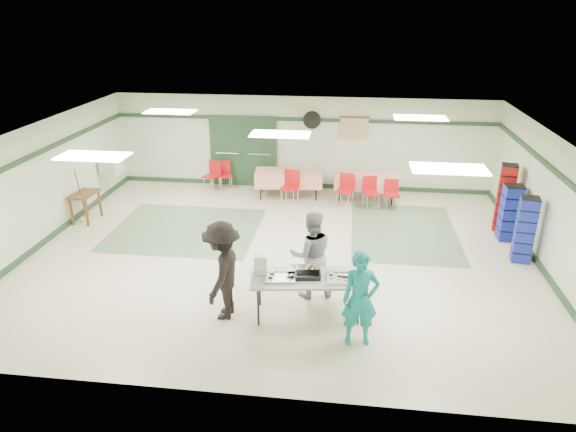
# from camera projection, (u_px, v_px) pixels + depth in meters

# --- Properties ---
(floor) EXTENTS (11.00, 11.00, 0.00)m
(floor) POSITION_uv_depth(u_px,v_px,m) (281.00, 253.00, 11.39)
(floor) COLOR beige
(floor) RESTS_ON ground
(ceiling) EXTENTS (11.00, 11.00, 0.00)m
(ceiling) POSITION_uv_depth(u_px,v_px,m) (280.00, 133.00, 10.36)
(ceiling) COLOR silver
(ceiling) RESTS_ON wall_back
(wall_back) EXTENTS (11.00, 0.00, 11.00)m
(wall_back) POSITION_uv_depth(u_px,v_px,m) (302.00, 143.00, 15.00)
(wall_back) COLOR beige
(wall_back) RESTS_ON floor
(wall_front) EXTENTS (11.00, 0.00, 11.00)m
(wall_front) POSITION_uv_depth(u_px,v_px,m) (234.00, 313.00, 6.75)
(wall_front) COLOR beige
(wall_front) RESTS_ON floor
(wall_left) EXTENTS (0.00, 9.00, 9.00)m
(wall_left) POSITION_uv_depth(u_px,v_px,m) (38.00, 185.00, 11.50)
(wall_left) COLOR beige
(wall_left) RESTS_ON floor
(wall_right) EXTENTS (0.00, 9.00, 9.00)m
(wall_right) POSITION_uv_depth(u_px,v_px,m) (553.00, 208.00, 10.25)
(wall_right) COLOR beige
(wall_right) RESTS_ON floor
(trim_back) EXTENTS (11.00, 0.06, 0.10)m
(trim_back) POSITION_uv_depth(u_px,v_px,m) (302.00, 119.00, 14.71)
(trim_back) COLOR #203B23
(trim_back) RESTS_ON wall_back
(baseboard_back) EXTENTS (11.00, 0.06, 0.12)m
(baseboard_back) POSITION_uv_depth(u_px,v_px,m) (301.00, 185.00, 15.47)
(baseboard_back) COLOR #203B23
(baseboard_back) RESTS_ON floor
(trim_left) EXTENTS (0.06, 9.00, 0.10)m
(trim_left) POSITION_uv_depth(u_px,v_px,m) (33.00, 155.00, 11.23)
(trim_left) COLOR #203B23
(trim_left) RESTS_ON wall_back
(baseboard_left) EXTENTS (0.06, 9.00, 0.12)m
(baseboard_left) POSITION_uv_depth(u_px,v_px,m) (50.00, 238.00, 11.99)
(baseboard_left) COLOR #203B23
(baseboard_left) RESTS_ON floor
(trim_right) EXTENTS (0.06, 9.00, 0.10)m
(trim_right) POSITION_uv_depth(u_px,v_px,m) (558.00, 174.00, 9.99)
(trim_right) COLOR #203B23
(trim_right) RESTS_ON wall_back
(baseboard_right) EXTENTS (0.06, 9.00, 0.12)m
(baseboard_right) POSITION_uv_depth(u_px,v_px,m) (539.00, 265.00, 10.75)
(baseboard_right) COLOR #203B23
(baseboard_right) RESTS_ON floor
(green_patch_a) EXTENTS (3.50, 3.00, 0.01)m
(green_patch_a) POSITION_uv_depth(u_px,v_px,m) (186.00, 229.00, 12.59)
(green_patch_a) COLOR #648460
(green_patch_a) RESTS_ON floor
(green_patch_b) EXTENTS (2.50, 3.50, 0.01)m
(green_patch_b) POSITION_uv_depth(u_px,v_px,m) (403.00, 232.00, 12.45)
(green_patch_b) COLOR #648460
(green_patch_b) RESTS_ON floor
(double_door_left) EXTENTS (0.90, 0.06, 2.10)m
(double_door_left) POSITION_uv_depth(u_px,v_px,m) (228.00, 151.00, 15.31)
(double_door_left) COLOR #979A97
(double_door_left) RESTS_ON floor
(double_door_right) EXTENTS (0.90, 0.06, 2.10)m
(double_door_right) POSITION_uv_depth(u_px,v_px,m) (259.00, 152.00, 15.20)
(double_door_right) COLOR #979A97
(double_door_right) RESTS_ON floor
(door_frame) EXTENTS (2.00, 0.03, 2.15)m
(door_frame) POSITION_uv_depth(u_px,v_px,m) (243.00, 152.00, 15.24)
(door_frame) COLOR #203B23
(door_frame) RESTS_ON floor
(wall_fan) EXTENTS (0.50, 0.10, 0.50)m
(wall_fan) POSITION_uv_depth(u_px,v_px,m) (312.00, 120.00, 14.64)
(wall_fan) COLOR black
(wall_fan) RESTS_ON wall_back
(scroll_banner) EXTENTS (0.80, 0.02, 0.60)m
(scroll_banner) POSITION_uv_depth(u_px,v_px,m) (354.00, 128.00, 14.59)
(scroll_banner) COLOR tan
(scroll_banner) RESTS_ON wall_back
(serving_table) EXTENTS (2.07, 1.05, 0.76)m
(serving_table) POSITION_uv_depth(u_px,v_px,m) (308.00, 279.00, 8.86)
(serving_table) COLOR #9F9F9A
(serving_table) RESTS_ON floor
(sheet_tray_right) EXTENTS (0.63, 0.51, 0.02)m
(sheet_tray_right) POSITION_uv_depth(u_px,v_px,m) (343.00, 279.00, 8.76)
(sheet_tray_right) COLOR silver
(sheet_tray_right) RESTS_ON serving_table
(sheet_tray_mid) EXTENTS (0.64, 0.52, 0.02)m
(sheet_tray_mid) POSITION_uv_depth(u_px,v_px,m) (304.00, 272.00, 9.00)
(sheet_tray_mid) COLOR silver
(sheet_tray_mid) RESTS_ON serving_table
(sheet_tray_left) EXTENTS (0.58, 0.47, 0.02)m
(sheet_tray_left) POSITION_uv_depth(u_px,v_px,m) (280.00, 278.00, 8.79)
(sheet_tray_left) COLOR silver
(sheet_tray_left) RESTS_ON serving_table
(baking_pan) EXTENTS (0.47, 0.33, 0.08)m
(baking_pan) POSITION_uv_depth(u_px,v_px,m) (308.00, 275.00, 8.82)
(baking_pan) COLOR black
(baking_pan) RESTS_ON serving_table
(foam_box_stack) EXTENTS (0.24, 0.23, 0.35)m
(foam_box_stack) POSITION_uv_depth(u_px,v_px,m) (261.00, 264.00, 8.91)
(foam_box_stack) COLOR white
(foam_box_stack) RESTS_ON serving_table
(volunteer_teal) EXTENTS (0.65, 0.48, 1.62)m
(volunteer_teal) POSITION_uv_depth(u_px,v_px,m) (360.00, 299.00, 8.09)
(volunteer_teal) COLOR teal
(volunteer_teal) RESTS_ON floor
(volunteer_grey) EXTENTS (0.96, 0.83, 1.69)m
(volunteer_grey) POSITION_uv_depth(u_px,v_px,m) (311.00, 255.00, 9.44)
(volunteer_grey) COLOR gray
(volunteer_grey) RESTS_ON floor
(volunteer_dark) EXTENTS (0.71, 1.18, 1.78)m
(volunteer_dark) POSITION_uv_depth(u_px,v_px,m) (222.00, 271.00, 8.78)
(volunteer_dark) COLOR black
(volunteer_dark) RESTS_ON floor
(dining_table_a) EXTENTS (1.80, 0.94, 0.77)m
(dining_table_a) POSITION_uv_depth(u_px,v_px,m) (367.00, 181.00, 14.27)
(dining_table_a) COLOR red
(dining_table_a) RESTS_ON floor
(dining_table_b) EXTENTS (1.94, 1.00, 0.77)m
(dining_table_b) POSITION_uv_depth(u_px,v_px,m) (289.00, 178.00, 14.52)
(dining_table_b) COLOR red
(dining_table_b) RESTS_ON floor
(chair_a) EXTENTS (0.51, 0.51, 0.86)m
(chair_a) POSITION_uv_depth(u_px,v_px,m) (370.00, 189.00, 13.75)
(chair_a) COLOR red
(chair_a) RESTS_ON floor
(chair_b) EXTENTS (0.53, 0.53, 0.91)m
(chair_b) POSITION_uv_depth(u_px,v_px,m) (346.00, 187.00, 13.82)
(chair_b) COLOR red
(chair_b) RESTS_ON floor
(chair_c) EXTENTS (0.41, 0.41, 0.80)m
(chair_c) POSITION_uv_depth(u_px,v_px,m) (392.00, 191.00, 13.70)
(chair_c) COLOR red
(chair_c) RESTS_ON floor
(chair_d) EXTENTS (0.53, 0.53, 0.94)m
(chair_d) POSITION_uv_depth(u_px,v_px,m) (291.00, 184.00, 13.98)
(chair_d) COLOR red
(chair_d) RESTS_ON floor
(chair_loose_a) EXTENTS (0.51, 0.52, 0.83)m
(chair_loose_a) POSITION_uv_depth(u_px,v_px,m) (224.00, 172.00, 15.19)
(chair_loose_a) COLOR red
(chair_loose_a) RESTS_ON floor
(chair_loose_b) EXTENTS (0.54, 0.54, 0.88)m
(chair_loose_b) POSITION_uv_depth(u_px,v_px,m) (213.00, 172.00, 15.04)
(chair_loose_b) COLOR red
(chair_loose_b) RESTS_ON floor
(crate_stack_blue_a) EXTENTS (0.41, 0.41, 1.33)m
(crate_stack_blue_a) POSITION_uv_depth(u_px,v_px,m) (510.00, 213.00, 11.81)
(crate_stack_blue_a) COLOR navy
(crate_stack_blue_a) RESTS_ON floor
(crate_stack_red) EXTENTS (0.43, 0.43, 1.65)m
(crate_stack_red) POSITION_uv_depth(u_px,v_px,m) (505.00, 198.00, 12.26)
(crate_stack_red) COLOR #A11210
(crate_stack_red) RESTS_ON floor
(crate_stack_blue_b) EXTENTS (0.43, 0.43, 1.45)m
(crate_stack_blue_b) POSITION_uv_depth(u_px,v_px,m) (525.00, 230.00, 10.78)
(crate_stack_blue_b) COLOR navy
(crate_stack_blue_b) RESTS_ON floor
(printer_table) EXTENTS (0.56, 0.82, 0.74)m
(printer_table) POSITION_uv_depth(u_px,v_px,m) (84.00, 197.00, 12.86)
(printer_table) COLOR brown
(printer_table) RESTS_ON floor
(office_printer) EXTENTS (0.56, 0.51, 0.40)m
(office_printer) POSITION_uv_depth(u_px,v_px,m) (111.00, 166.00, 14.22)
(office_printer) COLOR #B5B5B0
(office_printer) RESTS_ON printer_table
(broom) EXTENTS (0.03, 0.22, 1.34)m
(broom) POSITION_uv_depth(u_px,v_px,m) (81.00, 195.00, 12.83)
(broom) COLOR brown
(broom) RESTS_ON floor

